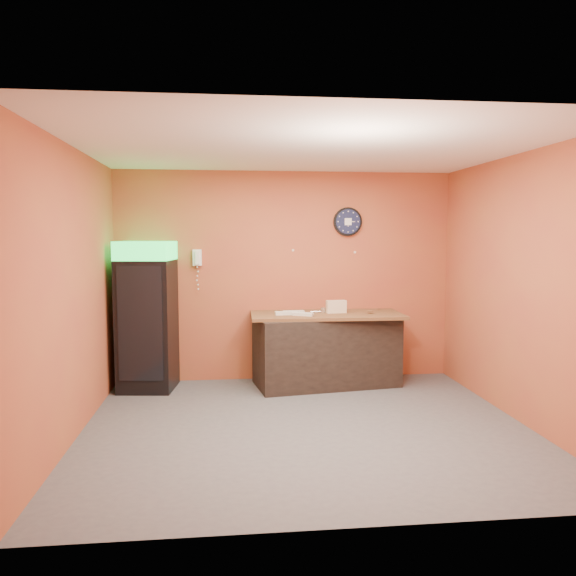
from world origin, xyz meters
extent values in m
plane|color=#47474C|center=(0.00, 0.00, 0.00)|extent=(4.50, 4.50, 0.00)
cube|color=#AC5B30|center=(0.00, 2.00, 1.40)|extent=(4.50, 0.02, 2.80)
cube|color=#AC5B30|center=(-2.25, 0.00, 1.40)|extent=(0.02, 4.00, 2.80)
cube|color=#AC5B30|center=(2.25, 0.00, 1.40)|extent=(0.02, 4.00, 2.80)
cube|color=white|center=(0.00, 0.00, 2.80)|extent=(4.50, 4.00, 0.02)
cube|color=black|center=(-1.79, 1.65, 0.82)|extent=(0.73, 0.73, 1.64)
cube|color=#1CEF4B|center=(-1.79, 1.65, 1.76)|extent=(0.73, 0.73, 0.23)
cube|color=black|center=(-1.75, 1.32, 0.89)|extent=(0.54, 0.08, 1.41)
cube|color=black|center=(0.49, 1.60, 0.45)|extent=(1.91, 1.06, 0.90)
cylinder|color=black|center=(0.84, 1.98, 2.13)|extent=(0.39, 0.05, 0.39)
cylinder|color=#0F1433|center=(0.84, 1.95, 2.13)|extent=(0.33, 0.01, 0.33)
cube|color=white|center=(0.84, 1.94, 2.13)|extent=(0.09, 0.00, 0.09)
cube|color=white|center=(-1.17, 1.96, 1.66)|extent=(0.12, 0.07, 0.21)
cube|color=white|center=(-1.17, 1.91, 1.66)|extent=(0.05, 0.04, 0.17)
cube|color=brown|center=(0.49, 1.60, 0.92)|extent=(1.97, 0.93, 0.04)
cube|color=beige|center=(0.62, 1.60, 0.97)|extent=(0.27, 0.12, 0.05)
cube|color=beige|center=(0.62, 1.60, 1.03)|extent=(0.27, 0.12, 0.05)
cube|color=beige|center=(0.62, 1.60, 1.08)|extent=(0.27, 0.12, 0.05)
cube|color=silver|center=(-0.04, 1.52, 0.96)|extent=(0.29, 0.12, 0.04)
cube|color=silver|center=(0.16, 1.41, 0.96)|extent=(0.27, 0.21, 0.04)
cube|color=silver|center=(0.06, 1.59, 0.96)|extent=(0.27, 0.11, 0.04)
cylinder|color=silver|center=(0.46, 1.67, 0.98)|extent=(0.07, 0.07, 0.07)
camera|label=1|loc=(-0.79, -5.51, 1.95)|focal=35.00mm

